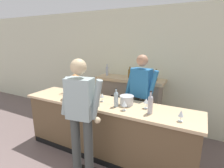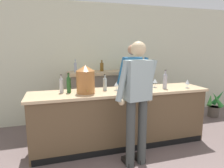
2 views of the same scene
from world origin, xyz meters
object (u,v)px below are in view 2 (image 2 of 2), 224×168
(wine_bottle_merlot_tall, at_px, (69,84))
(person_bartender, at_px, (132,84))
(fireplace_stone, at_px, (103,96))
(wine_glass_front_right, at_px, (187,82))
(wine_bottle_rose_blush, at_px, (61,85))
(wine_bottle_burgundy_dark, at_px, (105,83))
(wine_glass_back_row, at_px, (155,81))
(wine_bottle_riesling_slim, at_px, (136,82))
(ice_bucket_steel, at_px, (139,84))
(wine_bottle_cabernet_heavy, at_px, (124,85))
(potted_plant_corner, at_px, (214,105))
(wine_glass_by_dispenser, at_px, (116,84))
(person_customer, at_px, (137,99))
(wine_bottle_chardonnay_pale, at_px, (165,80))
(wine_glass_front_left, at_px, (148,84))
(copper_dispenser, at_px, (86,79))

(wine_bottle_merlot_tall, bearing_deg, person_bartender, 20.03)
(fireplace_stone, distance_m, wine_glass_front_right, 1.94)
(wine_bottle_rose_blush, height_order, wine_bottle_burgundy_dark, wine_bottle_rose_blush)
(person_bartender, xyz_separation_m, wine_glass_back_row, (0.25, -0.49, 0.12))
(wine_glass_front_right, bearing_deg, wine_bottle_riesling_slim, 175.41)
(person_bartender, height_order, ice_bucket_steel, person_bartender)
(wine_bottle_merlot_tall, relative_size, wine_bottle_burgundy_dark, 1.18)
(wine_bottle_cabernet_heavy, xyz_separation_m, wine_glass_front_right, (1.26, 0.06, -0.03))
(fireplace_stone, distance_m, wine_bottle_riesling_slim, 1.43)
(potted_plant_corner, height_order, wine_glass_front_right, wine_glass_front_right)
(wine_glass_by_dispenser, bearing_deg, person_bartender, 45.86)
(wine_bottle_burgundy_dark, bearing_deg, fireplace_stone, 78.19)
(wine_glass_by_dispenser, bearing_deg, wine_bottle_cabernet_heavy, -76.61)
(fireplace_stone, height_order, person_bartender, person_bartender)
(person_bartender, xyz_separation_m, wine_bottle_cabernet_heavy, (-0.47, -0.78, 0.14))
(person_customer, bearing_deg, wine_glass_front_right, 23.20)
(wine_glass_front_right, bearing_deg, wine_bottle_chardonnay_pale, 171.73)
(person_bartender, xyz_separation_m, wine_bottle_rose_blush, (-1.44, -0.47, 0.14))
(wine_bottle_merlot_tall, bearing_deg, fireplace_stone, 53.26)
(fireplace_stone, distance_m, wine_bottle_rose_blush, 1.58)
(wine_glass_front_right, bearing_deg, potted_plant_corner, 29.53)
(wine_bottle_chardonnay_pale, height_order, wine_glass_front_left, wine_bottle_chardonnay_pale)
(potted_plant_corner, xyz_separation_m, wine_glass_by_dispenser, (-2.83, -0.68, 0.82))
(wine_glass_back_row, distance_m, wine_glass_by_dispenser, 0.78)
(wine_bottle_burgundy_dark, distance_m, wine_glass_front_right, 1.52)
(ice_bucket_steel, height_order, wine_glass_front_left, same)
(person_customer, relative_size, wine_glass_back_row, 11.10)
(fireplace_stone, bearing_deg, wine_bottle_chardonnay_pale, -57.70)
(person_customer, height_order, wine_glass_back_row, person_customer)
(potted_plant_corner, xyz_separation_m, wine_glass_back_row, (-2.06, -0.63, 0.83))
(fireplace_stone, relative_size, potted_plant_corner, 2.23)
(potted_plant_corner, height_order, person_bartender, person_bartender)
(wine_glass_back_row, height_order, wine_glass_front_left, wine_glass_back_row)
(wine_bottle_burgundy_dark, relative_size, wine_glass_back_row, 1.71)
(ice_bucket_steel, bearing_deg, wine_glass_back_row, -0.35)
(wine_bottle_merlot_tall, bearing_deg, wine_glass_front_left, -10.57)
(wine_bottle_riesling_slim, bearing_deg, wine_glass_front_left, -25.55)
(fireplace_stone, xyz_separation_m, wine_glass_back_row, (0.72, -1.15, 0.51))
(copper_dispenser, bearing_deg, person_customer, -46.57)
(wine_bottle_merlot_tall, distance_m, wine_bottle_riesling_slim, 1.14)
(wine_glass_back_row, distance_m, wine_glass_front_right, 0.59)
(wine_glass_back_row, relative_size, wine_glass_front_right, 1.03)
(wine_bottle_cabernet_heavy, distance_m, wine_glass_front_left, 0.45)
(ice_bucket_steel, bearing_deg, wine_bottle_rose_blush, 179.05)
(person_customer, relative_size, wine_bottle_merlot_tall, 5.47)
(ice_bucket_steel, height_order, wine_glass_front_right, wine_glass_front_right)
(wine_bottle_cabernet_heavy, xyz_separation_m, wine_bottle_burgundy_dark, (-0.24, 0.30, -0.01))
(wine_bottle_merlot_tall, height_order, wine_glass_back_row, wine_bottle_merlot_tall)
(wine_glass_back_row, bearing_deg, fireplace_stone, 122.19)
(wine_bottle_riesling_slim, relative_size, wine_glass_front_right, 1.96)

